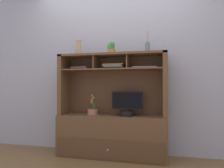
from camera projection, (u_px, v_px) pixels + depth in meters
floor_plane at (112, 157)px, 3.17m from camera, size 6.00×6.00×0.02m
back_wall at (116, 58)px, 3.41m from camera, size 6.00×0.02×2.80m
media_console at (112, 125)px, 3.18m from camera, size 1.52×0.45×1.43m
tv_monitor at (127, 106)px, 3.09m from camera, size 0.42×0.19×0.33m
potted_orchid at (93, 112)px, 3.20m from camera, size 0.16×0.16×0.29m
magazine_stack_left at (81, 68)px, 3.30m from camera, size 0.27×0.21×0.03m
magazine_stack_centre at (114, 66)px, 3.21m from camera, size 0.32×0.24×0.07m
magazine_stack_right at (144, 67)px, 3.09m from camera, size 0.38×0.25×0.02m
diffuser_bottle at (148, 48)px, 3.08m from camera, size 0.07×0.07×0.30m
potted_succulent at (111, 48)px, 3.16m from camera, size 0.13×0.13×0.17m
ceramic_vase at (79, 48)px, 3.28m from camera, size 0.09×0.09×0.21m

